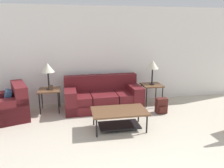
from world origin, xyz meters
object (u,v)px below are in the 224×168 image
at_px(table_lamp_left, 48,68).
at_px(table_lamp_right, 153,65).
at_px(armchair, 5,107).
at_px(side_table_left, 49,92).
at_px(backpack, 161,106).
at_px(coffee_table, 119,115).
at_px(side_table_right, 152,87).
at_px(couch, 103,97).

xyz_separation_m(table_lamp_left, table_lamp_right, (2.66, 0.00, 0.00)).
height_order(armchair, side_table_left, armchair).
height_order(armchair, backpack, armchair).
bearing_deg(armchair, side_table_left, 20.79).
relative_size(table_lamp_left, table_lamp_right, 1.00).
relative_size(armchair, coffee_table, 1.15).
distance_m(coffee_table, table_lamp_left, 2.13).
xyz_separation_m(coffee_table, table_lamp_left, (-1.48, 1.32, 0.78)).
distance_m(coffee_table, backpack, 1.39).
xyz_separation_m(armchair, side_table_right, (3.62, 0.36, 0.22)).
height_order(side_table_left, backpack, side_table_left).
distance_m(armchair, backpack, 3.66).
bearing_deg(coffee_table, table_lamp_right, 48.22).
distance_m(armchair, table_lamp_right, 3.72).
bearing_deg(backpack, table_lamp_left, 166.69).
height_order(side_table_left, table_lamp_right, table_lamp_right).
bearing_deg(table_lamp_right, table_lamp_left, 180.00).
relative_size(table_lamp_right, backpack, 1.75).
distance_m(side_table_left, table_lamp_right, 2.72).
relative_size(coffee_table, table_lamp_right, 1.71).
height_order(couch, coffee_table, couch).
xyz_separation_m(side_table_left, table_lamp_left, (-0.00, 0.00, 0.58)).
bearing_deg(armchair, side_table_right, 5.74).
relative_size(armchair, side_table_left, 2.29).
relative_size(armchair, side_table_right, 2.29).
bearing_deg(armchair, couch, 8.90).
distance_m(table_lamp_left, backpack, 2.90).
distance_m(table_lamp_right, backpack, 1.11).
bearing_deg(coffee_table, couch, 96.56).
relative_size(armchair, backpack, 3.46).
height_order(coffee_table, table_lamp_left, table_lamp_left).
height_order(couch, side_table_right, couch).
distance_m(side_table_right, table_lamp_left, 2.72).
height_order(side_table_right, table_lamp_right, table_lamp_right).
height_order(couch, table_lamp_right, table_lamp_right).
distance_m(couch, side_table_left, 1.35).
xyz_separation_m(side_table_right, table_lamp_right, (0.00, 0.00, 0.58)).
bearing_deg(armchair, table_lamp_left, 20.79).
height_order(side_table_right, table_lamp_left, table_lamp_left).
xyz_separation_m(side_table_left, backpack, (2.69, -0.64, -0.32)).
bearing_deg(armchair, coffee_table, -21.45).
bearing_deg(armchair, table_lamp_right, 5.74).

